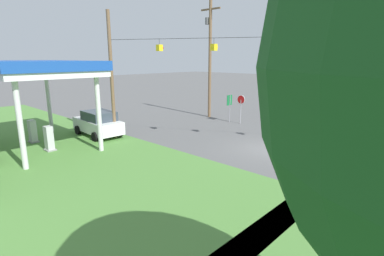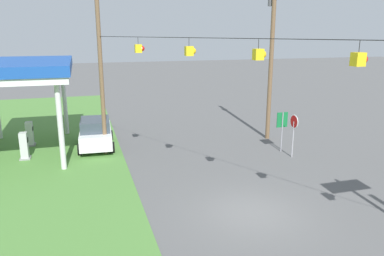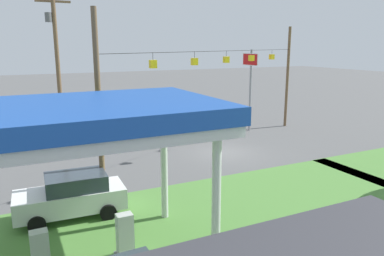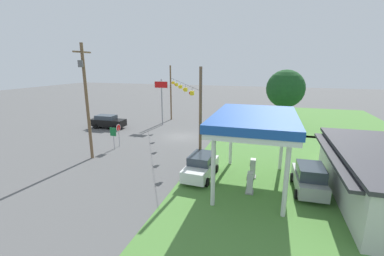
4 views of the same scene
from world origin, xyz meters
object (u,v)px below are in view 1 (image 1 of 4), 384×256
(gas_station_canopy, at_px, (33,70))
(route_sign, at_px, (230,103))
(car_at_pumps_front, at_px, (98,123))
(fuel_pump_near, at_px, (49,139))
(fuel_pump_far, at_px, (33,132))
(stop_sign_roadside, at_px, (241,103))
(utility_pole_main, at_px, (210,54))
(car_on_crossroad, at_px, (349,113))

(gas_station_canopy, relative_size, route_sign, 3.65)
(car_at_pumps_front, distance_m, route_sign, 11.36)
(fuel_pump_near, height_order, fuel_pump_far, same)
(stop_sign_roadside, xyz_separation_m, route_sign, (1.14, 0.08, -0.10))
(fuel_pump_far, xyz_separation_m, route_sign, (-5.51, -14.60, 0.97))
(fuel_pump_near, bearing_deg, utility_pole_main, -89.83)
(fuel_pump_far, distance_m, car_on_crossroad, 24.92)
(car_on_crossroad, relative_size, stop_sign_roadside, 1.98)
(stop_sign_roadside, bearing_deg, fuel_pump_far, -114.40)
(fuel_pump_near, height_order, route_sign, route_sign)
(route_sign, bearing_deg, stop_sign_roadside, -176.10)
(car_on_crossroad, relative_size, utility_pole_main, 0.46)
(gas_station_canopy, xyz_separation_m, car_on_crossroad, (-12.20, -20.91, -3.93))
(car_on_crossroad, bearing_deg, fuel_pump_near, -28.32)
(fuel_pump_near, xyz_separation_m, route_sign, (-2.82, -14.60, 0.97))
(stop_sign_roadside, relative_size, utility_pole_main, 0.23)
(gas_station_canopy, relative_size, car_at_pumps_front, 1.94)
(fuel_pump_far, bearing_deg, gas_station_canopy, 179.93)
(car_on_crossroad, height_order, utility_pole_main, utility_pole_main)
(stop_sign_roadside, bearing_deg, gas_station_canopy, -109.88)
(utility_pole_main, bearing_deg, gas_station_canopy, 85.10)
(car_at_pumps_front, relative_size, stop_sign_roadside, 1.81)
(gas_station_canopy, height_order, stop_sign_roadside, gas_station_canopy)
(stop_sign_roadside, distance_m, route_sign, 1.15)
(car_at_pumps_front, bearing_deg, stop_sign_roadside, -112.57)
(gas_station_canopy, relative_size, fuel_pump_far, 5.62)
(fuel_pump_far, xyz_separation_m, car_on_crossroad, (-13.55, -20.91, 0.22))
(gas_station_canopy, height_order, car_on_crossroad, gas_station_canopy)
(stop_sign_roadside, height_order, utility_pole_main, utility_pole_main)
(gas_station_canopy, xyz_separation_m, route_sign, (-4.17, -14.60, -3.18))
(fuel_pump_near, bearing_deg, car_on_crossroad, -117.42)
(fuel_pump_near, relative_size, route_sign, 0.65)
(car_at_pumps_front, bearing_deg, gas_station_canopy, 89.71)
(car_at_pumps_front, distance_m, stop_sign_roadside, 11.89)
(fuel_pump_far, height_order, car_at_pumps_front, car_at_pumps_front)
(gas_station_canopy, bearing_deg, fuel_pump_near, -179.93)
(car_on_crossroad, relative_size, route_sign, 2.06)
(gas_station_canopy, relative_size, utility_pole_main, 0.82)
(stop_sign_roadside, relative_size, route_sign, 1.04)
(fuel_pump_far, relative_size, utility_pole_main, 0.15)
(fuel_pump_near, distance_m, route_sign, 14.90)
(fuel_pump_near, height_order, utility_pole_main, utility_pole_main)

